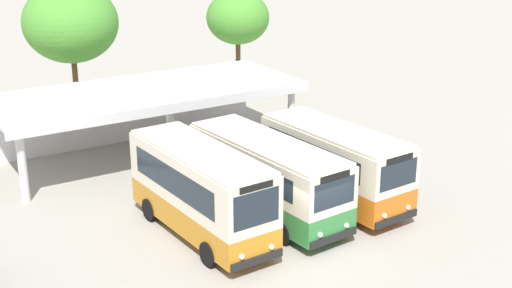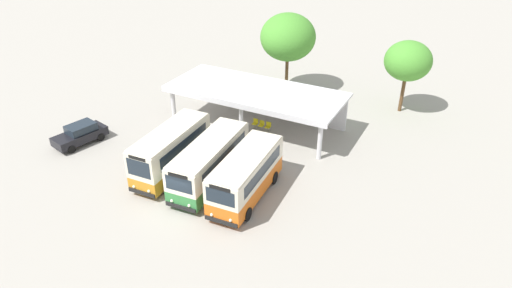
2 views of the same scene
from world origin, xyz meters
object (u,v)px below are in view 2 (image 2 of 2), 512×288
at_px(waiting_chair_second_from_end, 261,124).
at_px(waiting_chair_middle_seat, 268,126).
at_px(parked_car_flank, 80,134).
at_px(city_bus_nearest_orange, 171,150).
at_px(city_bus_middle_cream, 246,175).
at_px(city_bus_second_in_row, 210,161).
at_px(waiting_chair_end_by_column, 255,123).

bearing_deg(waiting_chair_second_from_end, waiting_chair_middle_seat, 1.88).
height_order(parked_car_flank, waiting_chair_middle_seat, parked_car_flank).
relative_size(city_bus_nearest_orange, waiting_chair_second_from_end, 8.63).
distance_m(parked_car_flank, waiting_chair_middle_seat, 15.22).
bearing_deg(waiting_chair_second_from_end, city_bus_middle_cream, -68.97).
xyz_separation_m(city_bus_second_in_row, waiting_chair_end_by_column, (-0.97, 8.54, -1.20)).
bearing_deg(parked_car_flank, waiting_chair_middle_seat, 35.13).
height_order(city_bus_nearest_orange, city_bus_middle_cream, city_bus_nearest_orange).
bearing_deg(waiting_chair_end_by_column, city_bus_middle_cream, -65.70).
bearing_deg(waiting_chair_second_from_end, waiting_chair_end_by_column, 174.94).
distance_m(city_bus_second_in_row, waiting_chair_middle_seat, 8.59).
bearing_deg(city_bus_second_in_row, waiting_chair_middle_seat, 88.20).
relative_size(waiting_chair_end_by_column, waiting_chair_middle_seat, 1.00).
height_order(waiting_chair_end_by_column, waiting_chair_middle_seat, same).
height_order(city_bus_nearest_orange, waiting_chair_middle_seat, city_bus_nearest_orange).
distance_m(city_bus_middle_cream, waiting_chair_end_by_column, 9.87).
height_order(city_bus_middle_cream, waiting_chair_end_by_column, city_bus_middle_cream).
height_order(city_bus_middle_cream, parked_car_flank, city_bus_middle_cream).
xyz_separation_m(city_bus_nearest_orange, parked_car_flank, (-9.11, -0.01, -1.04)).
distance_m(parked_car_flank, waiting_chair_end_by_column, 14.24).
height_order(waiting_chair_end_by_column, waiting_chair_second_from_end, same).
bearing_deg(waiting_chair_middle_seat, parked_car_flank, -144.87).
xyz_separation_m(waiting_chair_second_from_end, waiting_chair_middle_seat, (0.62, 0.02, 0.00)).
relative_size(parked_car_flank, waiting_chair_end_by_column, 5.16).
height_order(city_bus_second_in_row, waiting_chair_end_by_column, city_bus_second_in_row).
distance_m(waiting_chair_end_by_column, waiting_chair_middle_seat, 1.24).
bearing_deg(city_bus_nearest_orange, waiting_chair_second_from_end, 72.75).
xyz_separation_m(city_bus_middle_cream, waiting_chair_middle_seat, (-2.79, 8.89, -1.23)).
height_order(city_bus_nearest_orange, waiting_chair_end_by_column, city_bus_nearest_orange).
bearing_deg(city_bus_nearest_orange, waiting_chair_middle_seat, 69.16).
bearing_deg(city_bus_middle_cream, waiting_chair_end_by_column, 114.30).
bearing_deg(waiting_chair_end_by_column, waiting_chair_middle_seat, -1.59).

